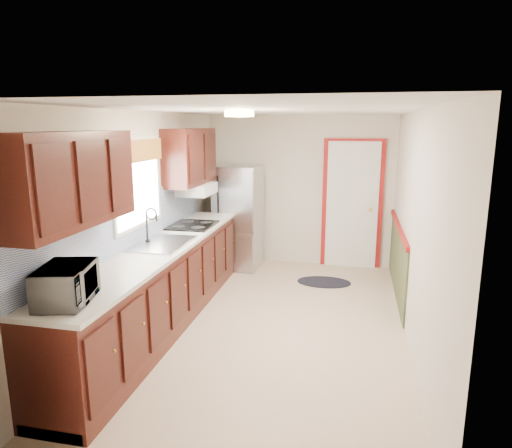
% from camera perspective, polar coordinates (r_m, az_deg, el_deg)
% --- Properties ---
extents(room_shell, '(3.20, 5.20, 2.52)m').
position_cam_1_polar(room_shell, '(5.00, 1.91, 0.18)').
color(room_shell, '#C7AA8C').
rests_on(room_shell, ground).
extents(kitchen_run, '(0.63, 4.00, 2.20)m').
position_cam_1_polar(kitchen_run, '(5.19, -12.30, -4.09)').
color(kitchen_run, '#36110C').
rests_on(kitchen_run, ground).
extents(back_wall_trim, '(1.12, 2.30, 2.08)m').
position_cam_1_polar(back_wall_trim, '(7.15, 13.00, 1.03)').
color(back_wall_trim, maroon).
rests_on(back_wall_trim, ground).
extents(ceiling_fixture, '(0.30, 0.30, 0.06)m').
position_cam_1_polar(ceiling_fixture, '(4.75, -2.10, 13.64)').
color(ceiling_fixture, '#FFD88C').
rests_on(ceiling_fixture, room_shell).
extents(microwave, '(0.40, 0.57, 0.35)m').
position_cam_1_polar(microwave, '(3.71, -22.68, -6.52)').
color(microwave, white).
rests_on(microwave, kitchen_run).
extents(refrigerator, '(0.70, 0.70, 1.63)m').
position_cam_1_polar(refrigerator, '(7.23, -2.21, 0.86)').
color(refrigerator, '#B7B7BC').
rests_on(refrigerator, ground).
extents(rug, '(0.78, 0.52, 0.01)m').
position_cam_1_polar(rug, '(6.76, 8.49, -7.19)').
color(rug, black).
rests_on(rug, ground).
extents(cooktop, '(0.55, 0.66, 0.02)m').
position_cam_1_polar(cooktop, '(6.07, -7.92, -0.15)').
color(cooktop, black).
rests_on(cooktop, kitchen_run).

